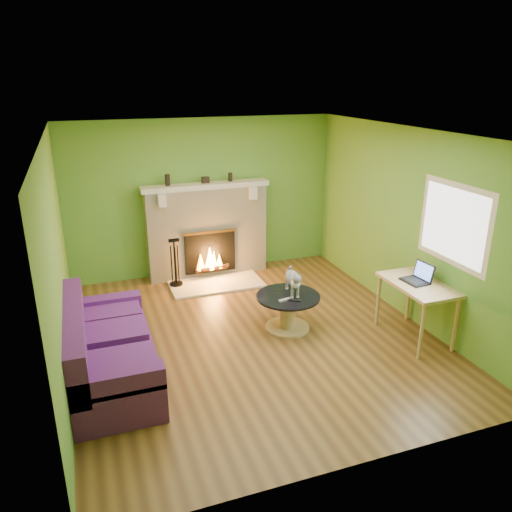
{
  "coord_description": "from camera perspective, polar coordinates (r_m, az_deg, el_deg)",
  "views": [
    {
      "loc": [
        -1.92,
        -5.49,
        3.23
      ],
      "look_at": [
        0.19,
        0.4,
        0.95
      ],
      "focal_mm": 35.0,
      "sensor_mm": 36.0,
      "label": 1
    }
  ],
  "objects": [
    {
      "name": "window_frame",
      "position": [
        6.42,
        21.69,
        3.39
      ],
      "size": [
        0.0,
        1.2,
        1.2
      ],
      "primitive_type": "plane",
      "rotation": [
        1.57,
        0.0,
        -1.57
      ],
      "color": "silver",
      "rests_on": "wall_right"
    },
    {
      "name": "floor",
      "position": [
        6.65,
        -0.38,
        -9.04
      ],
      "size": [
        5.0,
        5.0,
        0.0
      ],
      "primitive_type": "plane",
      "color": "#583719",
      "rests_on": "ground"
    },
    {
      "name": "window_pane",
      "position": [
        6.42,
        21.64,
        3.38
      ],
      "size": [
        0.0,
        1.06,
        1.06
      ],
      "primitive_type": "plane",
      "rotation": [
        1.57,
        0.0,
        -1.57
      ],
      "color": "white",
      "rests_on": "wall_right"
    },
    {
      "name": "desk",
      "position": [
        6.64,
        17.98,
        -3.71
      ],
      "size": [
        0.6,
        1.03,
        0.77
      ],
      "color": "tan",
      "rests_on": "floor"
    },
    {
      "name": "wall_right",
      "position": [
        7.16,
        16.87,
        3.48
      ],
      "size": [
        0.0,
        5.0,
        5.0
      ],
      "primitive_type": "plane",
      "rotation": [
        1.57,
        0.0,
        -1.57
      ],
      "color": "#599831",
      "rests_on": "floor"
    },
    {
      "name": "wall_front",
      "position": [
        4.05,
        11.55,
        -8.92
      ],
      "size": [
        5.0,
        0.0,
        5.0
      ],
      "primitive_type": "plane",
      "rotation": [
        -1.57,
        0.0,
        0.0
      ],
      "color": "#599831",
      "rests_on": "floor"
    },
    {
      "name": "wall_left",
      "position": [
        5.83,
        -21.76,
        -0.82
      ],
      "size": [
        0.0,
        5.0,
        5.0
      ],
      "primitive_type": "plane",
      "rotation": [
        1.57,
        0.0,
        1.57
      ],
      "color": "#599831",
      "rests_on": "floor"
    },
    {
      "name": "laptop",
      "position": [
        6.58,
        17.78,
        -1.85
      ],
      "size": [
        0.31,
        0.35,
        0.25
      ],
      "primitive_type": null,
      "rotation": [
        0.0,
        0.0,
        0.09
      ],
      "color": "black",
      "rests_on": "desk"
    },
    {
      "name": "mantel_box",
      "position": [
        8.21,
        -5.79,
        8.65
      ],
      "size": [
        0.12,
        0.08,
        0.1
      ],
      "primitive_type": "cube",
      "color": "black",
      "rests_on": "mantel"
    },
    {
      "name": "fire_tools",
      "position": [
        8.06,
        -9.24,
        -0.67
      ],
      "size": [
        0.21,
        0.21,
        0.79
      ],
      "primitive_type": null,
      "color": "black",
      "rests_on": "hearth"
    },
    {
      "name": "mantel_vase_left",
      "position": [
        8.08,
        -10.09,
        8.55
      ],
      "size": [
        0.08,
        0.08,
        0.18
      ],
      "primitive_type": "cylinder",
      "color": "black",
      "rests_on": "mantel"
    },
    {
      "name": "ceiling",
      "position": [
        5.85,
        -0.43,
        13.81
      ],
      "size": [
        5.0,
        5.0,
        0.0
      ],
      "primitive_type": "plane",
      "rotation": [
        3.14,
        0.0,
        0.0
      ],
      "color": "white",
      "rests_on": "wall_back"
    },
    {
      "name": "mantel_vase_right",
      "position": [
        8.32,
        -2.96,
        9.0
      ],
      "size": [
        0.07,
        0.07,
        0.14
      ],
      "primitive_type": "cylinder",
      "color": "black",
      "rests_on": "mantel"
    },
    {
      "name": "wall_back",
      "position": [
        8.44,
        -6.06,
        6.66
      ],
      "size": [
        5.0,
        0.0,
        5.0
      ],
      "primitive_type": "plane",
      "rotation": [
        1.57,
        0.0,
        0.0
      ],
      "color": "#599831",
      "rests_on": "floor"
    },
    {
      "name": "hearth",
      "position": [
        8.2,
        -4.56,
        -3.17
      ],
      "size": [
        1.5,
        0.75,
        0.03
      ],
      "primitive_type": "cube",
      "color": "beige",
      "rests_on": "floor"
    },
    {
      "name": "fireplace",
      "position": [
        8.41,
        -5.63,
        2.89
      ],
      "size": [
        2.1,
        0.46,
        1.58
      ],
      "color": "beige",
      "rests_on": "floor"
    },
    {
      "name": "sofa",
      "position": [
        5.86,
        -16.74,
        -10.45
      ],
      "size": [
        0.9,
        1.97,
        0.89
      ],
      "color": "#4E1962",
      "rests_on": "floor"
    },
    {
      "name": "mantel",
      "position": [
        8.2,
        -5.78,
        7.99
      ],
      "size": [
        2.1,
        0.28,
        0.08
      ],
      "primitive_type": "cube",
      "color": "beige",
      "rests_on": "fireplace"
    },
    {
      "name": "coffee_table",
      "position": [
        6.72,
        3.64,
        -6.13
      ],
      "size": [
        0.85,
        0.85,
        0.48
      ],
      "color": "tan",
      "rests_on": "floor"
    },
    {
      "name": "cat",
      "position": [
        6.63,
        4.18,
        -2.81
      ],
      "size": [
        0.32,
        0.62,
        0.37
      ],
      "primitive_type": null,
      "rotation": [
        0.0,
        0.0,
        -0.18
      ],
      "color": "slate",
      "rests_on": "coffee_table"
    },
    {
      "name": "remote_black",
      "position": [
        6.48,
        4.47,
        -5.07
      ],
      "size": [
        0.16,
        0.13,
        0.02
      ],
      "primitive_type": "cube",
      "rotation": [
        0.0,
        0.0,
        -0.61
      ],
      "color": "black",
      "rests_on": "coffee_table"
    },
    {
      "name": "remote_silver",
      "position": [
        6.49,
        3.29,
        -5.01
      ],
      "size": [
        0.18,
        0.08,
        0.02
      ],
      "primitive_type": "cube",
      "rotation": [
        0.0,
        0.0,
        0.22
      ],
      "color": "gray",
      "rests_on": "coffee_table"
    }
  ]
}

